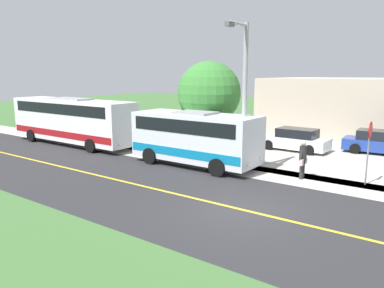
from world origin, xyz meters
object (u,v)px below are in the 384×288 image
(shuttle_bus_front, at_px, (195,136))
(street_light_pole, at_px, (243,91))
(transit_bus_rear, at_px, (72,119))
(pedestrian_with_bags, at_px, (303,158))
(tree_curbside, at_px, (209,93))
(parked_car_far, at_px, (380,143))
(stop_sign, at_px, (369,142))
(parked_car_near, at_px, (295,140))

(shuttle_bus_front, distance_m, street_light_pole, 3.67)
(shuttle_bus_front, xyz_separation_m, transit_bus_rear, (0.08, -10.55, 0.17))
(transit_bus_rear, relative_size, pedestrian_with_bags, 5.94)
(shuttle_bus_front, xyz_separation_m, tree_curbside, (-2.84, -1.00, 2.14))
(pedestrian_with_bags, height_order, parked_car_far, pedestrian_with_bags)
(pedestrian_with_bags, xyz_separation_m, parked_car_far, (-8.42, 1.97, -0.30))
(pedestrian_with_bags, bearing_deg, tree_curbside, -106.93)
(street_light_pole, height_order, parked_car_far, street_light_pole)
(stop_sign, bearing_deg, parked_car_far, -174.69)
(parked_car_near, height_order, tree_curbside, tree_curbside)
(shuttle_bus_front, height_order, stop_sign, shuttle_bus_front)
(transit_bus_rear, distance_m, tree_curbside, 10.18)
(stop_sign, xyz_separation_m, parked_car_near, (-5.53, -5.44, -1.28))
(stop_sign, distance_m, tree_curbside, 9.63)
(parked_car_far, bearing_deg, stop_sign, 5.31)
(pedestrian_with_bags, height_order, tree_curbside, tree_curbside)
(transit_bus_rear, height_order, stop_sign, transit_bus_rear)
(stop_sign, relative_size, tree_curbside, 0.51)
(parked_car_near, relative_size, tree_curbside, 0.78)
(parked_car_far, distance_m, tree_curbside, 11.19)
(street_light_pole, relative_size, parked_car_near, 1.66)
(pedestrian_with_bags, bearing_deg, stop_sign, 105.27)
(pedestrian_with_bags, bearing_deg, shuttle_bus_front, -81.88)
(transit_bus_rear, distance_m, parked_car_far, 20.48)
(stop_sign, bearing_deg, shuttle_bus_front, -79.54)
(transit_bus_rear, xyz_separation_m, parked_car_far, (-9.32, 18.20, -1.10))
(pedestrian_with_bags, bearing_deg, parked_car_far, 166.82)
(tree_curbside, bearing_deg, pedestrian_with_bags, 73.07)
(transit_bus_rear, xyz_separation_m, tree_curbside, (-2.93, 9.55, 1.97))
(street_light_pole, distance_m, parked_car_far, 10.76)
(tree_curbside, bearing_deg, street_light_pole, 55.60)
(stop_sign, bearing_deg, pedestrian_with_bags, -74.73)
(tree_curbside, bearing_deg, shuttle_bus_front, 19.39)
(parked_car_near, bearing_deg, transit_bus_rear, -62.04)
(stop_sign, distance_m, street_light_pole, 6.18)
(stop_sign, xyz_separation_m, street_light_pole, (1.23, -5.67, 2.13))
(shuttle_bus_front, relative_size, tree_curbside, 1.26)
(street_light_pole, bearing_deg, tree_curbside, -124.40)
(shuttle_bus_front, bearing_deg, parked_car_far, 140.35)
(transit_bus_rear, bearing_deg, tree_curbside, 107.04)
(stop_sign, height_order, tree_curbside, tree_curbside)
(stop_sign, xyz_separation_m, tree_curbside, (-1.30, -9.37, 1.80))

